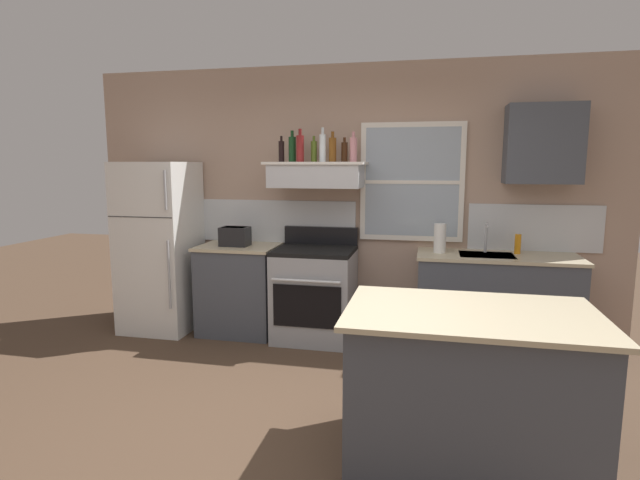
% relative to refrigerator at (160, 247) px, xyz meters
% --- Properties ---
extents(ground_plane, '(16.00, 16.00, 0.00)m').
position_rel_refrigerator_xyz_m(ground_plane, '(1.90, -1.84, -0.87)').
color(ground_plane, '#4C3828').
extents(back_wall, '(5.40, 0.11, 2.70)m').
position_rel_refrigerator_xyz_m(back_wall, '(1.93, 0.39, 0.48)').
color(back_wall, tan).
rests_on(back_wall, ground_plane).
extents(refrigerator, '(0.70, 0.72, 1.75)m').
position_rel_refrigerator_xyz_m(refrigerator, '(0.00, 0.00, 0.00)').
color(refrigerator, white).
rests_on(refrigerator, ground_plane).
extents(counter_left_of_stove, '(0.79, 0.63, 0.91)m').
position_rel_refrigerator_xyz_m(counter_left_of_stove, '(0.85, 0.06, -0.42)').
color(counter_left_of_stove, '#474C56').
rests_on(counter_left_of_stove, ground_plane).
extents(toaster, '(0.30, 0.20, 0.19)m').
position_rel_refrigerator_xyz_m(toaster, '(0.83, 0.02, 0.14)').
color(toaster, black).
rests_on(toaster, counter_left_of_stove).
extents(stove_range, '(0.76, 0.69, 1.09)m').
position_rel_refrigerator_xyz_m(stove_range, '(1.65, 0.02, -0.41)').
color(stove_range, '#9EA0A5').
rests_on(stove_range, ground_plane).
extents(range_hood_shelf, '(0.96, 0.52, 0.24)m').
position_rel_refrigerator_xyz_m(range_hood_shelf, '(1.65, 0.12, 0.75)').
color(range_hood_shelf, silver).
extents(bottle_balsamic_dark, '(0.06, 0.06, 0.25)m').
position_rel_refrigerator_xyz_m(bottle_balsamic_dark, '(1.30, 0.11, 0.98)').
color(bottle_balsamic_dark, black).
rests_on(bottle_balsamic_dark, range_hood_shelf).
extents(bottle_dark_green_wine, '(0.07, 0.07, 0.30)m').
position_rel_refrigerator_xyz_m(bottle_dark_green_wine, '(1.40, 0.13, 1.00)').
color(bottle_dark_green_wine, '#143819').
rests_on(bottle_dark_green_wine, range_hood_shelf).
extents(bottle_red_label_wine, '(0.07, 0.07, 0.31)m').
position_rel_refrigerator_xyz_m(bottle_red_label_wine, '(1.50, 0.08, 1.00)').
color(bottle_red_label_wine, maroon).
rests_on(bottle_red_label_wine, range_hood_shelf).
extents(bottle_olive_oil_square, '(0.06, 0.06, 0.25)m').
position_rel_refrigerator_xyz_m(bottle_olive_oil_square, '(1.61, 0.17, 0.98)').
color(bottle_olive_oil_square, '#4C601E').
rests_on(bottle_olive_oil_square, range_hood_shelf).
extents(bottle_clear_tall, '(0.06, 0.06, 0.32)m').
position_rel_refrigerator_xyz_m(bottle_clear_tall, '(1.71, 0.12, 1.01)').
color(bottle_clear_tall, silver).
rests_on(bottle_clear_tall, range_hood_shelf).
extents(bottle_amber_wine, '(0.07, 0.07, 0.29)m').
position_rel_refrigerator_xyz_m(bottle_amber_wine, '(1.80, 0.13, 0.99)').
color(bottle_amber_wine, brown).
rests_on(bottle_amber_wine, range_hood_shelf).
extents(bottle_brown_stout, '(0.06, 0.06, 0.23)m').
position_rel_refrigerator_xyz_m(bottle_brown_stout, '(1.91, 0.18, 0.97)').
color(bottle_brown_stout, '#381E0F').
rests_on(bottle_brown_stout, range_hood_shelf).
extents(bottle_rose_pink, '(0.07, 0.07, 0.28)m').
position_rel_refrigerator_xyz_m(bottle_rose_pink, '(2.00, 0.15, 0.99)').
color(bottle_rose_pink, '#C67F84').
rests_on(bottle_rose_pink, range_hood_shelf).
extents(counter_right_with_sink, '(1.43, 0.63, 0.91)m').
position_rel_refrigerator_xyz_m(counter_right_with_sink, '(3.35, 0.06, -0.42)').
color(counter_right_with_sink, '#474C56').
rests_on(counter_right_with_sink, ground_plane).
extents(sink_faucet, '(0.03, 0.17, 0.28)m').
position_rel_refrigerator_xyz_m(sink_faucet, '(3.25, 0.16, 0.21)').
color(sink_faucet, silver).
rests_on(sink_faucet, counter_right_with_sink).
extents(paper_towel_roll, '(0.11, 0.11, 0.27)m').
position_rel_refrigerator_xyz_m(paper_towel_roll, '(2.83, 0.06, 0.17)').
color(paper_towel_roll, white).
rests_on(paper_towel_roll, counter_right_with_sink).
extents(dish_soap_bottle, '(0.06, 0.06, 0.18)m').
position_rel_refrigerator_xyz_m(dish_soap_bottle, '(3.53, 0.16, 0.13)').
color(dish_soap_bottle, orange).
rests_on(dish_soap_bottle, counter_right_with_sink).
extents(kitchen_island, '(1.40, 0.90, 0.91)m').
position_rel_refrigerator_xyz_m(kitchen_island, '(2.98, -1.82, -0.42)').
color(kitchen_island, '#474C56').
rests_on(kitchen_island, ground_plane).
extents(upper_cabinet_right, '(0.64, 0.32, 0.70)m').
position_rel_refrigerator_xyz_m(upper_cabinet_right, '(3.70, 0.20, 1.03)').
color(upper_cabinet_right, '#474C56').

